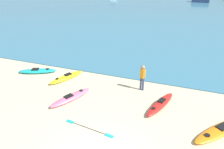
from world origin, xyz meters
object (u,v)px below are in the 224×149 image
Objects in this scene: kayak_on_sand_4 at (37,71)px; kayak_on_sand_3 at (160,104)px; person_near_waterline at (142,76)px; kayak_on_sand_2 at (67,77)px; kayak_on_sand_1 at (220,130)px; moored_boat_2 at (200,0)px; loose_paddle at (89,128)px; kayak_on_sand_0 at (71,97)px.

kayak_on_sand_3 is at bearing -7.94° from kayak_on_sand_4.
kayak_on_sand_2 is at bearing -176.41° from person_near_waterline.
kayak_on_sand_1 is 1.07× the size of kayak_on_sand_3.
kayak_on_sand_1 is 0.88× the size of moored_boat_2.
loose_paddle is (3.80, -4.34, -0.15)m from kayak_on_sand_2.
moored_boat_2 is 46.54m from loose_paddle.
moored_boat_2 is (7.60, 44.15, 0.39)m from kayak_on_sand_0.
moored_boat_2 is (-0.82, 44.26, 0.41)m from kayak_on_sand_1.
moored_boat_2 is (11.88, 41.69, 0.39)m from kayak_on_sand_4.
kayak_on_sand_2 is 0.76× the size of moored_boat_2.
person_near_waterline is at bearing 1.09° from kayak_on_sand_4.
moored_boat_2 reaches higher than loose_paddle.
kayak_on_sand_1 is at bearing 17.46° from loose_paddle.
moored_boat_2 is at bearing 83.31° from loose_paddle.
kayak_on_sand_4 is 7.89m from loose_paddle.
person_near_waterline is (8.12, 0.16, 0.87)m from kayak_on_sand_4.
kayak_on_sand_0 is 0.80× the size of moored_boat_2.
kayak_on_sand_2 is 0.98× the size of kayak_on_sand_4.
kayak_on_sand_1 is 10.31m from kayak_on_sand_2.
kayak_on_sand_2 is at bearing 166.68° from kayak_on_sand_1.
person_near_waterline is (-1.45, 1.49, 0.86)m from kayak_on_sand_3.
kayak_on_sand_2 is 5.77m from loose_paddle.
kayak_on_sand_0 is 5.41m from kayak_on_sand_3.
kayak_on_sand_4 is 8.17m from person_near_waterline.
kayak_on_sand_1 is 44.27m from moored_boat_2.
kayak_on_sand_2 is 2.67m from kayak_on_sand_4.
kayak_on_sand_0 is 1.05× the size of kayak_on_sand_2.
kayak_on_sand_4 is at bearing 150.17° from kayak_on_sand_0.
person_near_waterline is 5.07m from loose_paddle.
kayak_on_sand_0 is 44.80m from moored_boat_2.
kayak_on_sand_3 is 1.08× the size of loose_paddle.
kayak_on_sand_2 is at bearing -102.42° from moored_boat_2.
kayak_on_sand_4 is 43.35m from moored_boat_2.
kayak_on_sand_0 is at bearing -145.79° from person_near_waterline.
kayak_on_sand_0 is 1.66× the size of person_near_waterline.
moored_boat_2 is 1.32× the size of loose_paddle.
person_near_waterline reaches higher than loose_paddle.
kayak_on_sand_3 is 4.46m from loose_paddle.
kayak_on_sand_4 reaches higher than loose_paddle.
kayak_on_sand_0 is at bearing -29.83° from kayak_on_sand_4.
kayak_on_sand_0 reaches higher than kayak_on_sand_4.
person_near_waterline reaches higher than kayak_on_sand_1.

